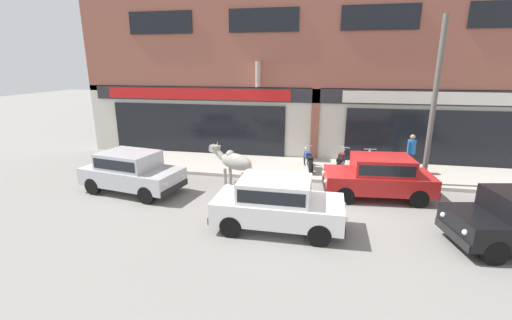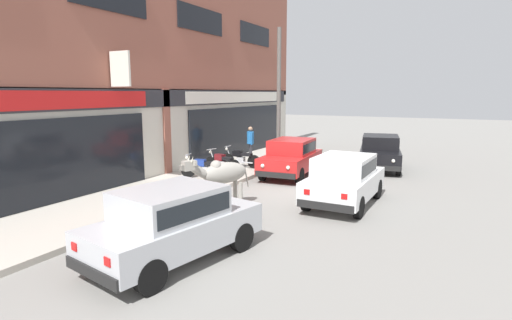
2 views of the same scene
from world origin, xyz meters
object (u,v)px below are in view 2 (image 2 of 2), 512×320
Objects in this scene: car_1 at (173,220)px; motorcycle_1 at (222,162)px; car_0 at (380,151)px; car_3 at (291,156)px; pedestrian at (250,140)px; utility_pole at (279,97)px; motorcycle_0 at (204,168)px; car_2 at (344,177)px; cow at (222,174)px; motorcycle_2 at (240,158)px.

car_1 is 2.11× the size of motorcycle_1.
car_0 and car_3 have the same top height.
pedestrian reaches higher than car_1.
pedestrian is (2.73, 0.21, 0.60)m from motorcycle_1.
car_1 and car_3 have the same top height.
pedestrian is at bearing 105.38° from car_0.
utility_pole reaches higher than car_0.
motorcycle_0 is 4.11m from pedestrian.
car_2 is 4.27m from car_3.
car_1 is at bearing 171.82° from car_0.
car_3 is at bearing -142.26° from utility_pole.
car_2 is 2.27× the size of pedestrian.
utility_pole reaches higher than motorcycle_1.
car_2 is 5.45m from motorcycle_0.
pedestrian is 0.27× the size of utility_pole.
cow is at bearing 17.88° from car_1.
motorcycle_2 is at bearing -5.71° from motorcycle_1.
car_3 is at bearing -44.43° from motorcycle_0.
utility_pole is at bearing 106.96° from car_0.
motorcycle_0 is at bearing 166.33° from utility_pole.
car_2 is 5.78m from motorcycle_1.
cow is 3.66m from car_1.
car_0 is 2.13× the size of motorcycle_0.
utility_pole is (-1.28, 4.20, 2.27)m from car_0.
motorcycle_1 is 0.99× the size of motorcycle_2.
car_3 is (5.07, 0.01, -0.19)m from cow.
car_3 reaches higher than motorcycle_2.
motorcycle_0 is at bearing 43.61° from cow.
motorcycle_2 is 0.31× the size of utility_pole.
motorcycle_2 is 1.66m from pedestrian.
pedestrian reaches higher than cow.
pedestrian is (6.64, 2.70, 0.12)m from cow.
cow reaches higher than motorcycle_0.
car_1 is at bearing -166.25° from utility_pole.
motorcycle_2 is at bearing -167.44° from pedestrian.
car_3 is 3.50m from motorcycle_0.
car_1 is 2.09× the size of motorcycle_2.
motorcycle_2 is at bearing 88.37° from car_3.
car_2 and car_3 have the same top height.
cow is 0.33× the size of utility_pole.
car_0 reaches higher than motorcycle_1.
motorcycle_0 is (6.05, 3.58, -0.29)m from car_1.
utility_pole is at bearing 11.59° from cow.
motorcycle_1 is at bearing 128.73° from car_0.
car_1 reaches higher than motorcycle_0.
car_0 is at bearing -59.68° from motorcycle_2.
car_0 is at bearing -74.62° from pedestrian.
car_0 is 5.71m from pedestrian.
car_3 is at bearing 0.14° from cow.
cow is at bearing -136.39° from motorcycle_0.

